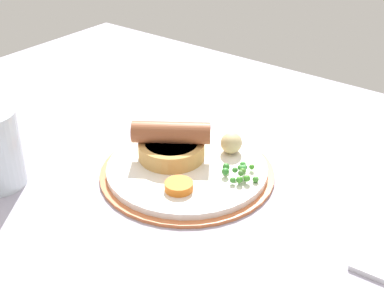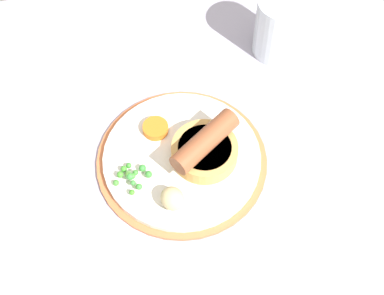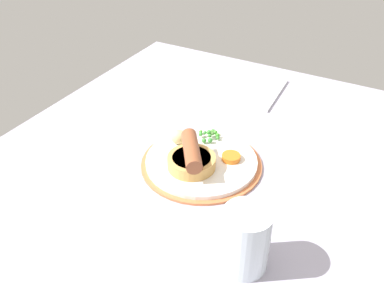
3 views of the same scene
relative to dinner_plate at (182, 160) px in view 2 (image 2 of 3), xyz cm
name	(u,v)px [view 2 (image 2 of 3)]	position (x,y,z in cm)	size (l,w,h in cm)	color
dining_table	(217,180)	(-4.46, 3.07, -2.07)	(110.00, 80.00, 3.00)	#9E99AD
dinner_plate	(182,160)	(0.00, 0.00, 0.00)	(24.04, 24.04, 1.40)	#CC6B3D
sausage_pudding	(205,148)	(-3.14, 0.50, 2.92)	(10.61, 9.27, 5.43)	tan
pea_pile	(132,176)	(7.29, 1.97, 1.74)	(5.47, 4.97, 1.81)	#368432
potato_chunk_0	(172,199)	(2.70, 6.77, 2.33)	(3.38, 3.06, 2.99)	#CCB77F
carrot_slice_0	(156,128)	(2.71, -5.17, 1.37)	(3.68, 3.68, 1.07)	orange
drinking_glass	(279,26)	(-18.70, -17.04, 4.70)	(7.25, 7.25, 10.53)	silver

